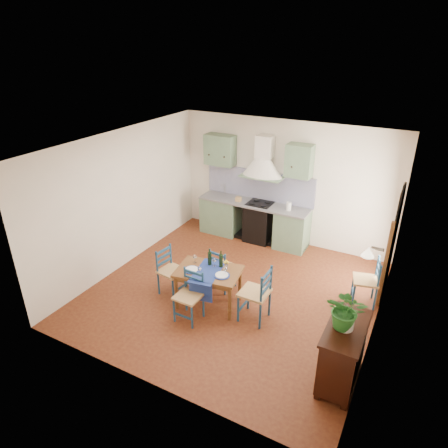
% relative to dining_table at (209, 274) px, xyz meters
% --- Properties ---
extents(floor, '(5.00, 5.00, 0.00)m').
position_rel_dining_table_xyz_m(floor, '(0.22, 0.54, -0.62)').
color(floor, '#45180E').
rests_on(floor, ground).
extents(back_wall, '(5.00, 0.96, 2.80)m').
position_rel_dining_table_xyz_m(back_wall, '(-0.25, 2.83, 0.43)').
color(back_wall, beige).
rests_on(back_wall, ground).
extents(right_wall, '(0.26, 5.00, 2.80)m').
position_rel_dining_table_xyz_m(right_wall, '(2.72, 0.82, 0.71)').
color(right_wall, beige).
rests_on(right_wall, ground).
extents(left_wall, '(0.04, 5.00, 2.80)m').
position_rel_dining_table_xyz_m(left_wall, '(-2.28, 0.54, 0.78)').
color(left_wall, beige).
rests_on(left_wall, ground).
extents(ceiling, '(5.00, 5.00, 0.01)m').
position_rel_dining_table_xyz_m(ceiling, '(0.22, 0.54, 2.18)').
color(ceiling, silver).
rests_on(ceiling, back_wall).
extents(dining_table, '(1.21, 0.94, 1.02)m').
position_rel_dining_table_xyz_m(dining_table, '(0.00, 0.00, 0.00)').
color(dining_table, brown).
rests_on(dining_table, ground).
extents(chair_near, '(0.42, 0.42, 0.89)m').
position_rel_dining_table_xyz_m(chair_near, '(-0.09, -0.49, -0.16)').
color(chair_near, navy).
rests_on(chair_near, ground).
extents(chair_far, '(0.45, 0.45, 0.86)m').
position_rel_dining_table_xyz_m(chair_far, '(-0.04, 0.55, -0.18)').
color(chair_far, navy).
rests_on(chair_far, ground).
extents(chair_left, '(0.48, 0.48, 0.91)m').
position_rel_dining_table_xyz_m(chair_left, '(-0.80, -0.02, -0.15)').
color(chair_left, navy).
rests_on(chair_left, ground).
extents(chair_right, '(0.47, 0.47, 1.00)m').
position_rel_dining_table_xyz_m(chair_right, '(0.91, 0.01, -0.11)').
color(chair_right, navy).
rests_on(chair_right, ground).
extents(chair_spare, '(0.51, 0.51, 0.90)m').
position_rel_dining_table_xyz_m(chair_spare, '(2.45, 1.35, -0.16)').
color(chair_spare, navy).
rests_on(chair_spare, ground).
extents(sideboard, '(0.50, 1.05, 0.94)m').
position_rel_dining_table_xyz_m(sideboard, '(2.48, -0.66, -0.11)').
color(sideboard, black).
rests_on(sideboard, ground).
extents(potted_plant, '(0.54, 0.48, 0.56)m').
position_rel_dining_table_xyz_m(potted_plant, '(2.45, -0.69, 0.59)').
color(potted_plant, '#226522').
rests_on(potted_plant, sideboard).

